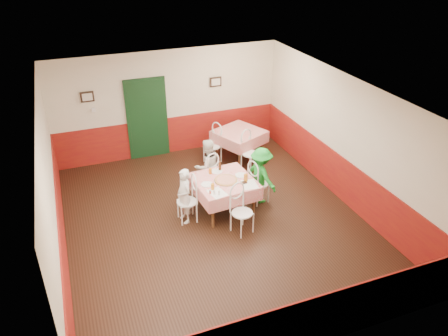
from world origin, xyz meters
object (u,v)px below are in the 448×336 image
object	(u,v)px
diner_left	(184,196)
chair_second_b	(251,154)
glass_c	(210,171)
beer_bottle	(220,166)
second_table	(239,144)
chair_second_a	(212,146)
chair_right	(259,184)
chair_left	(187,202)
diner_far	(207,166)
pizza	(226,180)
main_table	(224,195)
chair_far	(208,175)
glass_b	(246,178)
wallet	(244,182)
glass_a	(213,187)
diner_right	(261,175)
chair_near	(242,213)

from	to	relation	value
diner_left	chair_second_b	bearing A→B (deg)	116.29
glass_c	beer_bottle	world-z (taller)	beer_bottle
second_table	chair_second_a	distance (m)	0.75
chair_right	chair_left	bearing A→B (deg)	80.32
chair_second_b	beer_bottle	size ratio (longest dim) A/B	4.03
diner_far	pizza	bearing A→B (deg)	83.80
main_table	chair_far	distance (m)	0.85
main_table	glass_b	bearing A→B (deg)	-24.64
chair_far	wallet	xyz separation A→B (m)	(0.41, -1.11, 0.32)
pizza	wallet	xyz separation A→B (m)	(0.32, -0.22, -0.01)
pizza	glass_a	bearing A→B (deg)	-148.59
chair_right	glass_b	world-z (taller)	glass_b
chair_far	chair_second_a	size ratio (longest dim) A/B	1.00
glass_b	chair_far	bearing A→B (deg)	114.82
glass_b	diner_left	bearing A→B (deg)	174.67
chair_left	glass_b	distance (m)	1.33
glass_a	glass_b	distance (m)	0.77
chair_second_a	chair_second_b	bearing A→B (deg)	21.14
main_table	diner_left	xyz separation A→B (m)	(-0.90, -0.07, 0.23)
glass_c	glass_b	bearing A→B (deg)	-43.36
diner_left	diner_far	size ratio (longest dim) A/B	0.93
glass_c	beer_bottle	size ratio (longest dim) A/B	0.56
wallet	diner_right	distance (m)	0.65
main_table	beer_bottle	distance (m)	0.66
chair_left	diner_right	world-z (taller)	diner_right
chair_left	diner_far	world-z (taller)	diner_far
chair_second_a	wallet	xyz separation A→B (m)	(-0.18, -2.49, 0.32)
beer_bottle	wallet	size ratio (longest dim) A/B	2.03
chair_second_a	chair_right	bearing A→B (deg)	-15.42
chair_near	chair_second_b	distance (m)	2.62
pizza	wallet	size ratio (longest dim) A/B	4.37
diner_far	chair_far	bearing A→B (deg)	82.11
chair_right	pizza	size ratio (longest dim) A/B	1.87
main_table	diner_left	bearing A→B (deg)	-175.65
chair_near	chair_second_a	bearing A→B (deg)	63.59
diner_left	chair_right	bearing A→B (deg)	85.21
wallet	diner_left	bearing A→B (deg)	166.89
chair_near	main_table	bearing A→B (deg)	76.48
glass_a	glass_c	bearing A→B (deg)	74.70
main_table	glass_c	size ratio (longest dim) A/B	9.73
diner_left	diner_far	xyz separation A→B (m)	(0.83, 0.97, 0.05)
glass_b	diner_right	bearing A→B (deg)	28.25
beer_bottle	diner_left	world-z (taller)	diner_left
chair_second_a	diner_left	bearing A→B (deg)	-55.67
chair_right	pizza	distance (m)	0.89
glass_b	beer_bottle	bearing A→B (deg)	119.40
glass_b	diner_far	distance (m)	1.21
chair_second_a	glass_a	size ratio (longest dim) A/B	6.96
second_table	chair_near	xyz separation A→B (m)	(-1.21, -3.08, 0.08)
chair_far	diner_far	distance (m)	0.21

